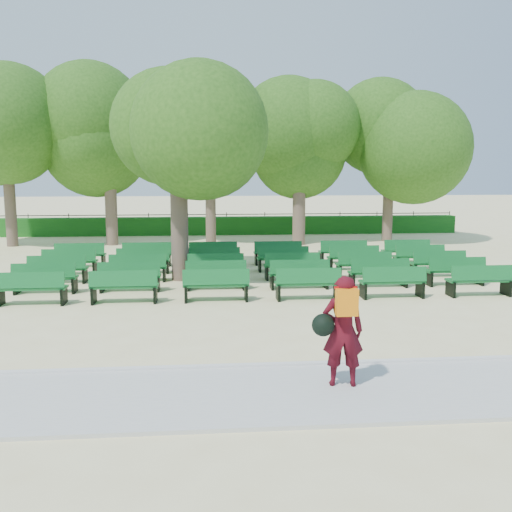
{
  "coord_description": "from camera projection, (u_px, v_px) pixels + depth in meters",
  "views": [
    {
      "loc": [
        -0.09,
        -15.18,
        3.22
      ],
      "look_at": [
        1.17,
        -1.0,
        1.1
      ],
      "focal_mm": 40.0,
      "sensor_mm": 36.0,
      "label": 1
    }
  ],
  "objects": [
    {
      "name": "hedge",
      "position": [
        207.0,
        226.0,
        29.17
      ],
      "size": [
        26.0,
        0.7,
        0.9
      ],
      "primitive_type": "cube",
      "color": "#195D1A",
      "rests_on": "ground"
    },
    {
      "name": "ground",
      "position": [
        210.0,
        291.0,
        15.44
      ],
      "size": [
        120.0,
        120.0,
        0.0
      ],
      "primitive_type": "plane",
      "color": "beige"
    },
    {
      "name": "paving",
      "position": [
        214.0,
        397.0,
        8.15
      ],
      "size": [
        30.0,
        2.2,
        0.06
      ],
      "primitive_type": "cube",
      "color": "beige",
      "rests_on": "ground"
    },
    {
      "name": "person",
      "position": [
        341.0,
        329.0,
        8.38
      ],
      "size": [
        0.8,
        0.5,
        1.66
      ],
      "rotation": [
        0.0,
        0.0,
        3.02
      ],
      "color": "#450913",
      "rests_on": "ground"
    },
    {
      "name": "tree_line",
      "position": [
        208.0,
        244.0,
        25.29
      ],
      "size": [
        21.8,
        6.8,
        7.04
      ],
      "primitive_type": null,
      "color": "#305E19",
      "rests_on": "ground"
    },
    {
      "name": "fence",
      "position": [
        207.0,
        234.0,
        29.63
      ],
      "size": [
        26.0,
        0.1,
        1.02
      ],
      "primitive_type": null,
      "color": "black",
      "rests_on": "ground"
    },
    {
      "name": "tree_among",
      "position": [
        178.0,
        145.0,
        16.49
      ],
      "size": [
        4.35,
        4.35,
        5.97
      ],
      "color": "brown",
      "rests_on": "ground"
    },
    {
      "name": "bench_array",
      "position": [
        253.0,
        277.0,
        17.1
      ],
      "size": [
        1.66,
        0.54,
        1.04
      ],
      "rotation": [
        0.0,
        0.0,
        -0.02
      ],
      "color": "#116127",
      "rests_on": "ground"
    },
    {
      "name": "curb",
      "position": [
        213.0,
        368.0,
        9.28
      ],
      "size": [
        30.0,
        0.12,
        0.1
      ],
      "primitive_type": "cube",
      "color": "silver",
      "rests_on": "ground"
    }
  ]
}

